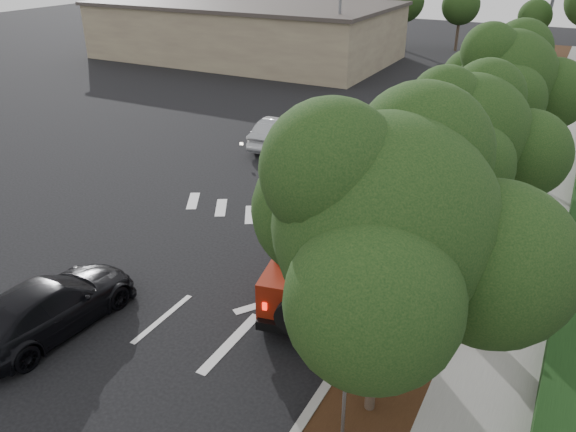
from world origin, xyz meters
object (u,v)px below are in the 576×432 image
Objects in this scene: red_jeep at (317,260)px; black_suv_oncoming at (49,306)px; silver_suv_ahead at (378,199)px; speed_hump_sign at (345,379)px.

red_jeep is 6.57m from black_suv_oncoming.
red_jeep reaches higher than silver_suv_ahead.
silver_suv_ahead is at bearing 105.91° from speed_hump_sign.
speed_hump_sign is at bearing -70.49° from red_jeep.
black_suv_oncoming is at bearing -179.14° from speed_hump_sign.
black_suv_oncoming is 7.54m from speed_hump_sign.
red_jeep is 4.77m from speed_hump_sign.
silver_suv_ahead is (-0.09, 4.87, -0.27)m from red_jeep.
red_jeep is 0.73× the size of silver_suv_ahead.
black_suv_oncoming is (-4.96, -9.05, -0.19)m from silver_suv_ahead.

